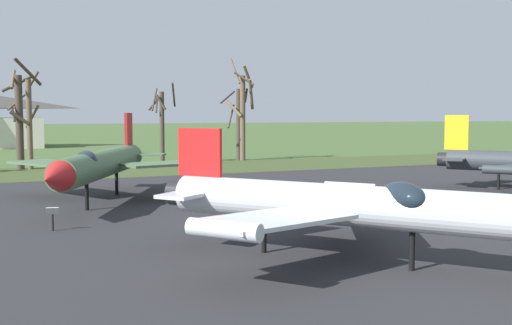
% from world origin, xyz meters
% --- Properties ---
extents(asphalt_apron, '(79.34, 49.04, 0.05)m').
position_xyz_m(asphalt_apron, '(0.00, 14.71, 0.03)').
color(asphalt_apron, '#28282B').
rests_on(asphalt_apron, ground).
extents(grass_verge_strip, '(139.34, 12.00, 0.06)m').
position_xyz_m(grass_verge_strip, '(0.00, 45.23, 0.03)').
color(grass_verge_strip, '#3C4B24').
rests_on(grass_verge_strip, ground).
extents(jet_fighter_front_right, '(11.26, 14.36, 4.85)m').
position_xyz_m(jet_fighter_front_right, '(-6.37, 27.13, 2.14)').
color(jet_fighter_front_right, '#4C6B47').
rests_on(jet_fighter_front_right, ground).
extents(info_placard_front_right, '(0.52, 0.36, 1.04)m').
position_xyz_m(info_placard_front_right, '(-9.54, 19.95, 0.65)').
color(info_placard_front_right, black).
rests_on(info_placard_front_right, ground).
extents(jet_fighter_rear_center, '(10.66, 12.17, 4.27)m').
position_xyz_m(jet_fighter_rear_center, '(-1.50, 10.69, 1.93)').
color(jet_fighter_rear_center, silver).
rests_on(jet_fighter_rear_center, ground).
extents(bare_tree_left_of_center, '(3.25, 3.41, 9.43)m').
position_xyz_m(bare_tree_left_of_center, '(-9.32, 49.82, 4.52)').
color(bare_tree_left_of_center, '#42382D').
rests_on(bare_tree_left_of_center, ground).
extents(bare_tree_center, '(2.72, 2.86, 8.59)m').
position_xyz_m(bare_tree_center, '(-8.69, 49.52, 4.47)').
color(bare_tree_center, brown).
rests_on(bare_tree_center, ground).
extents(bare_tree_right_of_center, '(2.87, 2.86, 7.76)m').
position_xyz_m(bare_tree_right_of_center, '(3.41, 51.02, 4.06)').
color(bare_tree_right_of_center, '#42382D').
rests_on(bare_tree_right_of_center, ground).
extents(bare_tree_far_right, '(3.03, 3.02, 7.39)m').
position_xyz_m(bare_tree_far_right, '(11.79, 52.30, 4.01)').
color(bare_tree_far_right, '#42382D').
rests_on(bare_tree_far_right, ground).
extents(bare_tree_backdrop_extra, '(3.00, 2.41, 10.40)m').
position_xyz_m(bare_tree_backdrop_extra, '(11.88, 51.19, 5.13)').
color(bare_tree_backdrop_extra, brown).
rests_on(bare_tree_backdrop_extra, ground).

